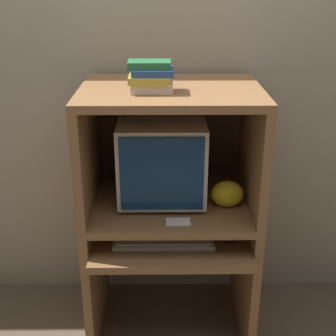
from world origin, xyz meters
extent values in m
cube|color=gray|center=(0.00, 0.68, 1.30)|extent=(6.00, 0.06, 2.60)
cube|color=brown|center=(-0.39, 0.31, 0.31)|extent=(0.04, 0.62, 0.62)
cube|color=brown|center=(0.39, 0.31, 0.31)|extent=(0.04, 0.62, 0.62)
cube|color=brown|center=(0.00, 0.14, 0.60)|extent=(0.74, 0.40, 0.04)
cube|color=brown|center=(-0.39, 0.31, 0.68)|extent=(0.04, 0.62, 0.14)
cube|color=brown|center=(0.39, 0.31, 0.68)|extent=(0.04, 0.62, 0.14)
cube|color=brown|center=(0.00, 0.31, 0.73)|extent=(0.74, 0.62, 0.04)
cube|color=brown|center=(-0.39, 0.31, 1.04)|extent=(0.04, 0.62, 0.57)
cube|color=brown|center=(0.39, 0.31, 1.04)|extent=(0.04, 0.62, 0.57)
cube|color=brown|center=(0.00, 0.31, 1.30)|extent=(0.74, 0.62, 0.04)
cube|color=#48321E|center=(0.00, 0.61, 1.04)|extent=(0.74, 0.01, 0.57)
cylinder|color=beige|center=(-0.04, 0.36, 0.76)|extent=(0.23, 0.23, 0.02)
cube|color=beige|center=(-0.04, 0.36, 0.97)|extent=(0.41, 0.41, 0.39)
cube|color=navy|center=(-0.04, 0.15, 0.97)|extent=(0.38, 0.01, 0.35)
cube|color=beige|center=(-0.03, 0.14, 0.63)|extent=(0.47, 0.13, 0.02)
cube|color=silver|center=(-0.03, 0.14, 0.64)|extent=(0.43, 0.10, 0.01)
ellipsoid|color=black|center=(0.28, 0.15, 0.63)|extent=(0.07, 0.05, 0.03)
ellipsoid|color=gold|center=(0.27, 0.26, 0.82)|extent=(0.16, 0.12, 0.13)
cube|color=beige|center=(-0.08, 0.22, 1.34)|extent=(0.18, 0.11, 0.04)
cube|color=gold|center=(-0.09, 0.22, 1.38)|extent=(0.18, 0.13, 0.03)
cube|color=navy|center=(-0.08, 0.23, 1.41)|extent=(0.18, 0.14, 0.03)
cube|color=#236638|center=(-0.09, 0.23, 1.44)|extent=(0.18, 0.12, 0.03)
cube|color=white|center=(0.03, 0.10, 0.75)|extent=(0.11, 0.07, 0.00)
camera|label=1|loc=(-0.03, -1.76, 1.80)|focal=50.00mm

